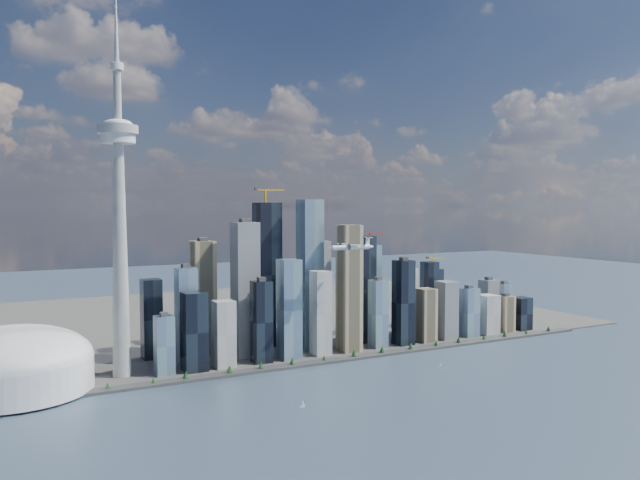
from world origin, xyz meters
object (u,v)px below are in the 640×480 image
airplane (351,247)px  sailboat_west (303,405)px  sailboat_east (440,365)px  dome_stadium (14,364)px  needle_tower (119,214)px

airplane → sailboat_west: airplane is taller
sailboat_east → airplane: bearing=165.9°
dome_stadium → sailboat_west: bearing=-36.3°
needle_tower → dome_stadium: needle_tower is taller
airplane → needle_tower: bearing=167.0°
needle_tower → sailboat_west: bearing=-54.3°
needle_tower → sailboat_east: bearing=-20.3°
dome_stadium → sailboat_east: size_ratio=24.24×
airplane → sailboat_west: 289.03m
needle_tower → airplane: size_ratio=6.93×
airplane → sailboat_west: bearing=-135.2°
airplane → sailboat_west: (-162.29, -156.58, -180.79)m
dome_stadium → sailboat_east: dome_stadium is taller
sailboat_west → sailboat_east: sailboat_west is taller
sailboat_west → needle_tower: bearing=140.5°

